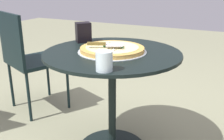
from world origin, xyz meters
name	(u,v)px	position (x,y,z in m)	size (l,w,h in m)	color
patio_table	(112,80)	(0.00, 0.00, 0.52)	(0.84, 0.84, 0.70)	black
pizza_on_tray	(112,49)	(0.00, 0.00, 0.71)	(0.42, 0.42, 0.05)	silver
pizza_server	(105,44)	(0.03, 0.04, 0.75)	(0.21, 0.13, 0.02)	silver
drinking_cup	(104,61)	(-0.12, 0.33, 0.75)	(0.08, 0.08, 0.10)	white
napkin_dispenser	(83,32)	(0.30, -0.15, 0.77)	(0.10, 0.09, 0.14)	black
patio_chair_corner	(28,55)	(0.90, -0.22, 0.51)	(0.56, 0.56, 0.87)	black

